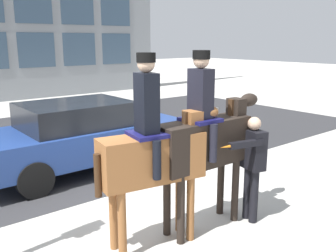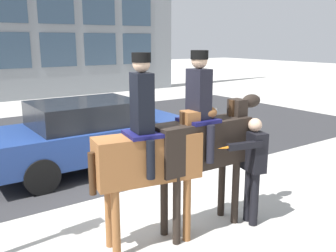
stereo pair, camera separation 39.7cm
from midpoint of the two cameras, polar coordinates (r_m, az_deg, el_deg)
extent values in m
plane|color=#B2AFA8|center=(6.65, -7.81, -11.68)|extent=(80.00, 80.00, 0.00)
cube|color=#2D2D30|center=(10.78, -21.13, -2.74)|extent=(20.01, 8.50, 0.01)
cube|color=#33475B|center=(19.13, -19.95, 10.82)|extent=(1.76, 0.02, 1.62)
cube|color=#33475B|center=(19.98, -13.89, 11.27)|extent=(1.76, 0.02, 1.62)
cube|color=#33475B|center=(21.02, -8.36, 11.57)|extent=(1.76, 0.02, 1.62)
cube|color=#33475B|center=(19.19, -20.43, 16.85)|extent=(1.76, 0.02, 1.62)
cube|color=#33475B|center=(20.03, -14.21, 17.06)|extent=(1.76, 0.02, 1.62)
cube|color=#33475B|center=(21.07, -8.55, 17.07)|extent=(1.76, 0.02, 1.62)
cube|color=brown|center=(4.95, -4.74, -4.93)|extent=(1.47, 0.68, 0.63)
cylinder|color=brown|center=(5.57, -0.38, -11.36)|extent=(0.11, 0.11, 0.93)
cylinder|color=brown|center=(5.32, 1.26, -12.55)|extent=(0.11, 0.11, 0.93)
cylinder|color=brown|center=(5.20, -10.57, -13.43)|extent=(0.11, 0.11, 0.93)
cylinder|color=brown|center=(4.94, -9.38, -14.88)|extent=(0.11, 0.11, 0.93)
cube|color=brown|center=(5.13, 1.54, -0.33)|extent=(0.24, 0.27, 0.48)
cube|color=#382314|center=(5.07, 0.38, -0.27)|extent=(0.05, 0.08, 0.43)
ellipsoid|color=brown|center=(5.23, 4.07, 2.08)|extent=(0.33, 0.25, 0.18)
cube|color=silver|center=(5.28, 4.90, 2.39)|extent=(0.12, 0.07, 0.07)
cylinder|color=#382314|center=(4.74, -13.05, -7.40)|extent=(0.09, 0.09, 0.55)
cube|color=#14144C|center=(4.83, -5.58, -1.29)|extent=(0.50, 0.55, 0.05)
cube|color=black|center=(4.74, -5.68, 3.50)|extent=(0.27, 0.35, 0.76)
sphere|color=#D1A889|center=(4.69, -5.82, 9.40)|extent=(0.22, 0.22, 0.22)
cylinder|color=black|center=(4.68, -5.84, 10.34)|extent=(0.24, 0.24, 0.12)
cylinder|color=black|center=(5.14, -6.73, -3.56)|extent=(0.11, 0.11, 0.50)
cylinder|color=black|center=(4.66, -4.16, -5.23)|extent=(0.11, 0.11, 0.50)
cube|color=black|center=(5.38, 3.33, -2.59)|extent=(1.53, 0.46, 0.66)
cylinder|color=black|center=(6.10, 6.16, -8.89)|extent=(0.11, 0.11, 0.99)
cylinder|color=black|center=(5.91, 8.28, -9.72)|extent=(0.11, 0.11, 0.99)
cylinder|color=black|center=(5.45, -2.30, -11.60)|extent=(0.11, 0.11, 0.99)
cylinder|color=black|center=(5.22, -0.26, -12.71)|extent=(0.11, 0.11, 0.99)
cube|color=black|center=(5.76, 8.38, 1.80)|extent=(0.20, 0.24, 0.48)
cube|color=#382314|center=(5.67, 7.55, 1.86)|extent=(0.04, 0.08, 0.43)
ellipsoid|color=black|center=(5.93, 10.36, 3.92)|extent=(0.34, 0.20, 0.21)
cube|color=silver|center=(6.01, 11.02, 4.20)|extent=(0.12, 0.05, 0.08)
cylinder|color=#382314|center=(4.93, -3.71, -5.35)|extent=(0.09, 0.09, 0.55)
cube|color=#14144C|center=(5.24, 2.76, 0.96)|extent=(0.46, 0.49, 0.05)
cube|color=black|center=(5.18, 2.80, 4.96)|extent=(0.22, 0.32, 0.68)
sphere|color=#D1A889|center=(5.14, 2.86, 9.94)|extent=(0.22, 0.22, 0.22)
cylinder|color=black|center=(5.13, 2.87, 10.80)|extent=(0.24, 0.24, 0.12)
cylinder|color=black|center=(5.51, 0.88, -1.48)|extent=(0.11, 0.11, 0.53)
cylinder|color=black|center=(5.12, 4.71, -2.65)|extent=(0.11, 0.11, 0.53)
cylinder|color=black|center=(5.92, 11.07, -10.48)|extent=(0.13, 0.13, 0.85)
cylinder|color=black|center=(6.04, 10.16, -9.96)|extent=(0.13, 0.13, 0.85)
cube|color=black|center=(5.74, 10.91, -3.55)|extent=(0.31, 0.44, 0.60)
sphere|color=#D1A889|center=(5.64, 11.08, 0.35)|extent=(0.20, 0.20, 0.20)
cube|color=black|center=(5.40, 9.75, -2.74)|extent=(0.56, 0.22, 0.09)
cone|color=orange|center=(5.21, 6.63, -3.20)|extent=(0.19, 0.08, 0.04)
cube|color=navy|center=(8.31, -14.37, -2.10)|extent=(4.34, 1.83, 0.65)
cube|color=black|center=(8.14, -15.29, 1.73)|extent=(2.17, 1.61, 0.51)
cylinder|color=black|center=(8.34, -3.35, -3.96)|extent=(0.67, 0.22, 0.67)
cylinder|color=black|center=(9.70, -9.18, -1.67)|extent=(0.67, 0.22, 0.67)
cylinder|color=black|center=(7.19, -21.15, -7.63)|extent=(0.67, 0.22, 0.67)
cylinder|color=black|center=(8.74, -24.64, -4.35)|extent=(0.67, 0.22, 0.67)
camera|label=1|loc=(0.20, -92.01, -0.46)|focal=40.00mm
camera|label=2|loc=(0.20, 87.99, 0.46)|focal=40.00mm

